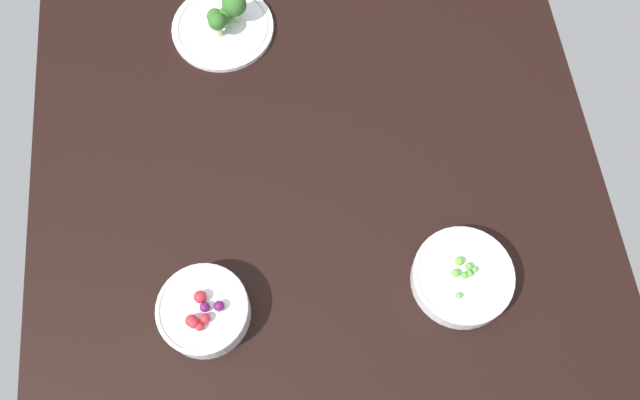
{
  "coord_description": "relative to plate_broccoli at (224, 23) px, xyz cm",
  "views": [
    {
      "loc": [
        -42.63,
        5.02,
        111.79
      ],
      "look_at": [
        0.0,
        0.0,
        6.0
      ],
      "focal_mm": 36.06,
      "sensor_mm": 36.0,
      "label": 1
    }
  ],
  "objects": [
    {
      "name": "bowl_peas",
      "position": [
        -57.22,
        -36.94,
        0.38
      ],
      "size": [
        17.14,
        17.14,
        5.34
      ],
      "color": "silver",
      "rests_on": "dining_table"
    },
    {
      "name": "plate_broccoli",
      "position": [
        0.0,
        0.0,
        0.0
      ],
      "size": [
        20.55,
        20.55,
        8.09
      ],
      "color": "silver",
      "rests_on": "dining_table"
    },
    {
      "name": "bowl_berries",
      "position": [
        -58.02,
        6.7,
        0.9
      ],
      "size": [
        15.25,
        15.25,
        6.83
      ],
      "color": "silver",
      "rests_on": "dining_table"
    },
    {
      "name": "dining_table",
      "position": [
        -40.31,
        -14.68,
        -3.91
      ],
      "size": [
        154.6,
        104.81,
        4.0
      ],
      "primitive_type": "cube",
      "color": "black",
      "rests_on": "ground"
    }
  ]
}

